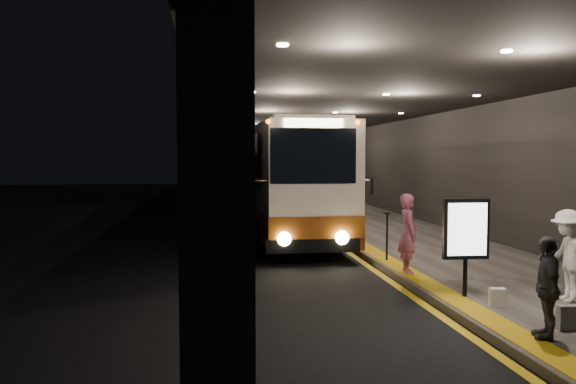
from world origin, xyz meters
TOP-DOWN VIEW (x-y plane):
  - ground at (0.00, 0.00)m, footprint 90.00×90.00m
  - lane_line_white at (-1.80, 5.00)m, footprint 0.12×50.00m
  - kerb_stripe_yellow at (2.35, 5.00)m, footprint 0.18×50.00m
  - sidewalk at (4.75, 5.00)m, footprint 4.50×50.00m
  - tactile_strip at (2.85, 5.00)m, footprint 0.50×50.00m
  - terminal_wall at (7.00, 5.00)m, footprint 0.10×50.00m
  - support_columns at (-1.50, 4.00)m, footprint 0.80×24.80m
  - canopy at (2.50, 5.00)m, footprint 9.00×50.00m
  - coach_main at (0.96, 5.20)m, footprint 2.68×11.93m
  - coach_second at (0.76, 16.10)m, footprint 3.09×11.55m
  - passenger_boarding at (2.80, -2.31)m, footprint 0.48×0.68m
  - passenger_waiting_white at (4.78, -5.07)m, footprint 0.59×1.11m
  - passenger_waiting_grey at (3.17, -6.96)m, footprint 0.71×0.96m
  - bag_polka at (3.72, -6.64)m, footprint 0.31×0.14m
  - bag_plain at (3.34, -5.26)m, footprint 0.29×0.20m
  - info_sign at (3.10, -4.54)m, footprint 0.87×0.15m
  - stanchion_post at (2.81, -0.76)m, footprint 0.05×0.05m

SIDE VIEW (x-z plane):
  - ground at x=0.00m, z-range 0.00..0.00m
  - lane_line_white at x=-1.80m, z-range 0.00..0.01m
  - kerb_stripe_yellow at x=2.35m, z-range 0.00..0.01m
  - sidewalk at x=4.75m, z-range 0.00..0.15m
  - tactile_strip at x=2.85m, z-range 0.15..0.16m
  - bag_plain at x=3.34m, z-range 0.15..0.47m
  - bag_polka at x=3.72m, z-range 0.15..0.52m
  - stanchion_post at x=2.81m, z-range 0.15..1.35m
  - passenger_waiting_grey at x=3.17m, z-range 0.15..1.63m
  - passenger_waiting_white at x=4.78m, z-range 0.15..1.81m
  - passenger_boarding at x=2.80m, z-range 0.15..1.93m
  - info_sign at x=3.10m, z-range 0.47..2.30m
  - coach_second at x=0.76m, z-range -0.07..3.51m
  - coach_main at x=0.96m, z-range -0.07..3.63m
  - support_columns at x=-1.50m, z-range 0.00..4.40m
  - terminal_wall at x=7.00m, z-range 0.00..6.00m
  - canopy at x=2.50m, z-range 4.40..4.80m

